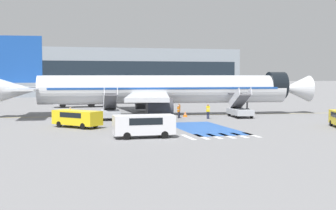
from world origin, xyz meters
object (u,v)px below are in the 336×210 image
at_px(boarding_stairs_aft, 110,111).
at_px(ground_crew_3, 178,111).
at_px(fuel_tanker, 85,97).
at_px(ground_crew_1, 179,110).
at_px(service_van_0, 144,124).
at_px(service_van_2, 77,117).
at_px(terminal_building, 92,72).
at_px(airliner, 160,90).
at_px(boarding_stairs_forward, 240,110).
at_px(ground_crew_0, 208,110).
at_px(baggage_cart, 156,119).
at_px(traffic_cone_0, 185,114).
at_px(ground_crew_2, 70,113).

height_order(boarding_stairs_aft, ground_crew_3, boarding_stairs_aft).
distance_m(boarding_stairs_aft, fuel_tanker, 22.69).
xyz_separation_m(ground_crew_1, ground_crew_3, (-0.40, -0.97, -0.07)).
bearing_deg(service_van_0, service_van_2, 29.28).
xyz_separation_m(service_van_0, terminal_building, (4.39, 83.31, 4.91)).
height_order(airliner, ground_crew_3, airliner).
distance_m(boarding_stairs_forward, service_van_0, 22.52).
relative_size(service_van_0, ground_crew_0, 2.88).
distance_m(ground_crew_0, ground_crew_3, 3.71).
height_order(boarding_stairs_aft, ground_crew_1, boarding_stairs_aft).
bearing_deg(baggage_cart, ground_crew_1, 40.40).
height_order(fuel_tanker, service_van_2, fuel_tanker).
height_order(service_van_2, traffic_cone_0, service_van_2).
relative_size(boarding_stairs_aft, service_van_0, 1.02).
height_order(ground_crew_0, ground_crew_2, ground_crew_0).
height_order(baggage_cart, ground_crew_2, ground_crew_2).
height_order(ground_crew_0, terminal_building, terminal_building).
xyz_separation_m(airliner, terminal_building, (-2.38, 62.08, 2.68)).
relative_size(boarding_stairs_aft, ground_crew_2, 3.24).
bearing_deg(ground_crew_3, boarding_stairs_forward, -69.48).
bearing_deg(traffic_cone_0, airliner, 131.72).
bearing_deg(ground_crew_3, ground_crew_1, 2.66).
relative_size(boarding_stairs_aft, ground_crew_3, 3.26).
bearing_deg(ground_crew_3, baggage_cart, 153.17).
bearing_deg(ground_crew_0, terminal_building, 108.94).
bearing_deg(fuel_tanker, airliner, -157.82).
relative_size(ground_crew_0, traffic_cone_0, 2.74).
xyz_separation_m(airliner, fuel_tanker, (-8.14, 18.94, -1.76)).
relative_size(ground_crew_0, ground_crew_2, 1.10).
relative_size(fuel_tanker, ground_crew_2, 6.28).
bearing_deg(ground_crew_0, airliner, 138.57).
height_order(service_van_2, ground_crew_2, service_van_2).
height_order(boarding_stairs_forward, ground_crew_1, boarding_stairs_forward).
bearing_deg(airliner, ground_crew_0, 41.15).
xyz_separation_m(service_van_0, ground_crew_1, (8.38, 17.48, -0.17)).
bearing_deg(ground_crew_0, ground_crew_2, -170.51).
height_order(airliner, service_van_0, airliner).
bearing_deg(baggage_cart, ground_crew_3, 35.00).
xyz_separation_m(ground_crew_1, traffic_cone_0, (1.03, 0.78, -0.69)).
bearing_deg(ground_crew_1, ground_crew_0, -103.27).
relative_size(ground_crew_3, traffic_cone_0, 2.48).
height_order(airliner, traffic_cone_0, airliner).
relative_size(boarding_stairs_forward, ground_crew_0, 2.95).
relative_size(ground_crew_2, traffic_cone_0, 2.50).
distance_m(airliner, boarding_stairs_forward, 10.95).
bearing_deg(terminal_building, ground_crew_0, -84.24).
relative_size(fuel_tanker, baggage_cart, 3.91).
xyz_separation_m(airliner, ground_crew_0, (4.52, -6.36, -2.36)).
bearing_deg(ground_crew_2, boarding_stairs_forward, 10.02).
height_order(boarding_stairs_forward, terminal_building, terminal_building).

